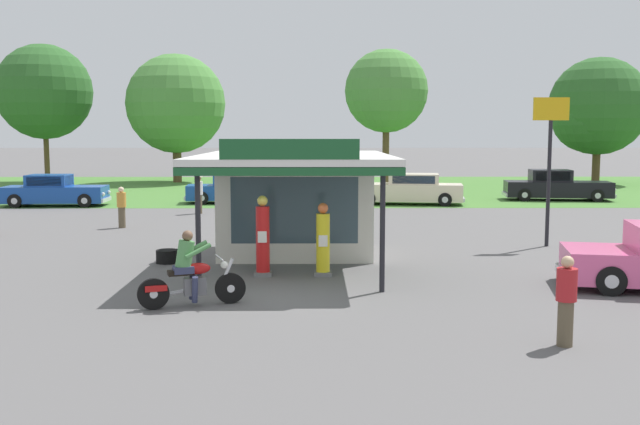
# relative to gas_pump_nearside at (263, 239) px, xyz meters

# --- Properties ---
(ground_plane) EXTENTS (300.00, 300.00, 0.00)m
(ground_plane) POSITION_rel_gas_pump_nearside_xyz_m (0.53, -1.96, -0.92)
(ground_plane) COLOR #5B5959
(grass_verge_strip) EXTENTS (120.00, 24.00, 0.01)m
(grass_verge_strip) POSITION_rel_gas_pump_nearside_xyz_m (0.53, 28.04, -0.91)
(grass_verge_strip) COLOR #477A33
(grass_verge_strip) RESTS_ON ground
(service_station_kiosk) EXTENTS (4.99, 7.49, 3.42)m
(service_station_kiosk) POSITION_rel_gas_pump_nearside_xyz_m (0.75, 2.82, 0.82)
(service_station_kiosk) COLOR silver
(service_station_kiosk) RESTS_ON ground
(gas_pump_nearside) EXTENTS (0.44, 0.44, 2.00)m
(gas_pump_nearside) POSITION_rel_gas_pump_nearside_xyz_m (0.00, 0.00, 0.00)
(gas_pump_nearside) COLOR slate
(gas_pump_nearside) RESTS_ON ground
(gas_pump_offside) EXTENTS (0.44, 0.44, 1.82)m
(gas_pump_offside) POSITION_rel_gas_pump_nearside_xyz_m (1.49, -0.00, -0.09)
(gas_pump_offside) COLOR slate
(gas_pump_offside) RESTS_ON ground
(motorcycle_with_rider) EXTENTS (2.12, 0.94, 1.58)m
(motorcycle_with_rider) POSITION_rel_gas_pump_nearside_xyz_m (-1.26, -3.20, -0.26)
(motorcycle_with_rider) COLOR black
(motorcycle_with_rider) RESTS_ON ground
(parked_car_back_row_centre_left) EXTENTS (5.25, 2.13, 1.52)m
(parked_car_back_row_centre_left) POSITION_rel_gas_pump_nearside_xyz_m (-2.67, 18.68, -0.24)
(parked_car_back_row_centre_left) COLOR #19479E
(parked_car_back_row_centre_left) RESTS_ON ground
(parked_car_back_row_far_right) EXTENTS (5.76, 2.58, 1.52)m
(parked_car_back_row_far_right) POSITION_rel_gas_pump_nearside_xyz_m (5.96, 17.90, -0.21)
(parked_car_back_row_far_right) COLOR beige
(parked_car_back_row_far_right) RESTS_ON ground
(parked_car_back_row_left) EXTENTS (5.06, 2.01, 1.53)m
(parked_car_back_row_left) POSITION_rel_gas_pump_nearside_xyz_m (-11.30, 17.20, -0.23)
(parked_car_back_row_left) COLOR #19479E
(parked_car_back_row_left) RESTS_ON ground
(parked_car_back_row_far_left) EXTENTS (5.71, 2.44, 1.61)m
(parked_car_back_row_far_left) POSITION_rel_gas_pump_nearside_xyz_m (14.03, 19.99, -0.20)
(parked_car_back_row_far_left) COLOR black
(parked_car_back_row_far_left) RESTS_ON ground
(bystander_admiring_sedan) EXTENTS (0.36, 0.36, 1.65)m
(bystander_admiring_sedan) POSITION_rel_gas_pump_nearside_xyz_m (-3.76, 13.83, -0.04)
(bystander_admiring_sedan) COLOR brown
(bystander_admiring_sedan) RESTS_ON ground
(bystander_leaning_by_kiosk) EXTENTS (0.34, 0.34, 1.61)m
(bystander_leaning_by_kiosk) POSITION_rel_gas_pump_nearside_xyz_m (0.90, 7.40, -0.07)
(bystander_leaning_by_kiosk) COLOR black
(bystander_leaning_by_kiosk) RESTS_ON ground
(bystander_standing_back_lot) EXTENTS (0.34, 0.34, 1.53)m
(bystander_standing_back_lot) POSITION_rel_gas_pump_nearside_xyz_m (5.46, -6.01, -0.12)
(bystander_standing_back_lot) COLOR brown
(bystander_standing_back_lot) RESTS_ON ground
(bystander_strolling_foreground) EXTENTS (0.34, 0.34, 1.54)m
(bystander_strolling_foreground) POSITION_rel_gas_pump_nearside_xyz_m (-5.91, 9.11, -0.12)
(bystander_strolling_foreground) COLOR brown
(bystander_strolling_foreground) RESTS_ON ground
(tree_oak_right) EXTENTS (6.67, 6.67, 8.67)m
(tree_oak_right) POSITION_rel_gas_pump_nearside_xyz_m (20.59, 31.94, 4.21)
(tree_oak_right) COLOR brown
(tree_oak_right) RESTS_ON ground
(tree_oak_far_right) EXTENTS (6.64, 6.64, 9.70)m
(tree_oak_far_right) POSITION_rel_gas_pump_nearside_xyz_m (-17.79, 33.61, 5.35)
(tree_oak_far_right) COLOR brown
(tree_oak_far_right) RESTS_ON ground
(tree_oak_left) EXTENTS (5.26, 5.26, 8.78)m
(tree_oak_left) POSITION_rel_gas_pump_nearside_xyz_m (5.78, 28.30, 5.16)
(tree_oak_left) COLOR brown
(tree_oak_left) RESTS_ON ground
(tree_oak_far_left) EXTENTS (6.98, 6.98, 9.05)m
(tree_oak_far_left) POSITION_rel_gas_pump_nearside_xyz_m (-8.56, 33.88, 4.54)
(tree_oak_far_left) COLOR brown
(tree_oak_far_left) RESTS_ON ground
(roadside_pole_sign) EXTENTS (1.10, 0.12, 4.62)m
(roadside_pole_sign) POSITION_rel_gas_pump_nearside_xyz_m (8.57, 4.60, 2.25)
(roadside_pole_sign) COLOR black
(roadside_pole_sign) RESTS_ON ground
(spare_tire_stack) EXTENTS (0.60, 0.60, 0.36)m
(spare_tire_stack) POSITION_rel_gas_pump_nearside_xyz_m (-2.74, 1.77, -0.74)
(spare_tire_stack) COLOR black
(spare_tire_stack) RESTS_ON ground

